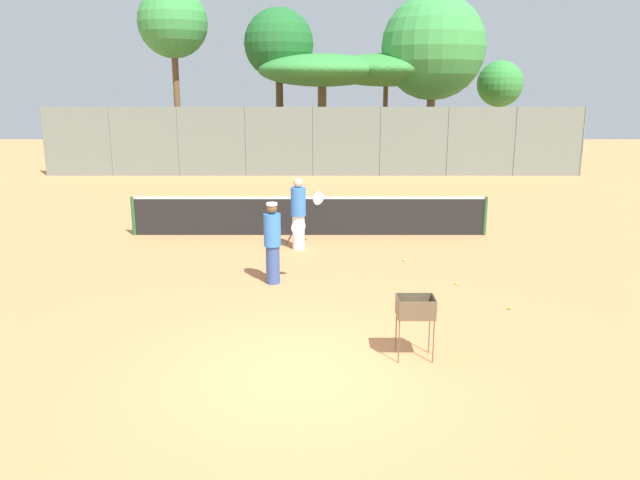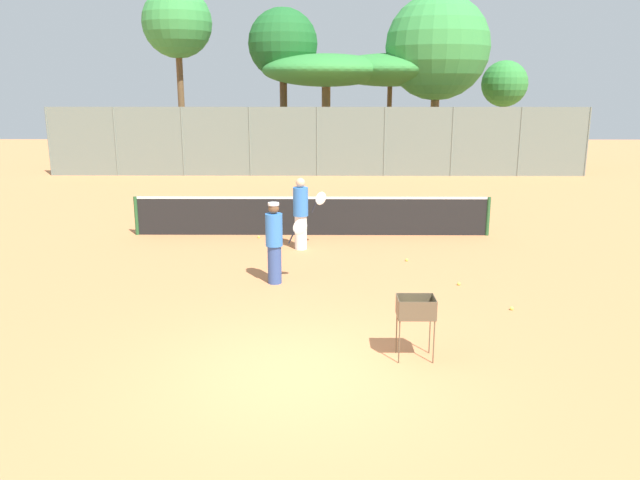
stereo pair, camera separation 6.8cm
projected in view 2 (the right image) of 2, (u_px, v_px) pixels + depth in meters
ground_plane at (299, 374)px, 8.91m from camera, size 80.00×80.00×0.00m
tennis_net at (312, 215)px, 17.07m from camera, size 9.76×0.10×1.07m
back_fence at (317, 142)px, 28.12m from camera, size 24.44×0.08×3.09m
tree_0 at (390, 70)px, 31.93m from camera, size 6.60×6.60×5.61m
tree_1 at (504, 85)px, 33.15m from camera, size 2.43×2.43×5.32m
tree_2 at (283, 45)px, 31.23m from camera, size 3.49×3.49×7.80m
tree_3 at (326, 71)px, 31.25m from camera, size 6.45×6.45×5.56m
tree_4 at (437, 48)px, 30.55m from camera, size 5.10×5.10×8.39m
tree_5 at (177, 24)px, 30.65m from camera, size 3.42×3.42×8.73m
player_white_outfit at (275, 242)px, 12.81m from camera, size 0.91×0.35×1.71m
player_red_cap at (301, 213)px, 15.52m from camera, size 0.87×0.52×1.80m
ball_cart at (416, 312)px, 9.27m from camera, size 0.56×0.41×0.97m
tennis_ball_0 at (512, 308)px, 11.44m from camera, size 0.07×0.07×0.07m
tennis_ball_1 at (407, 260)px, 14.62m from camera, size 0.07×0.07×0.07m
tennis_ball_2 at (276, 277)px, 13.29m from camera, size 0.07×0.07×0.07m
tennis_ball_3 at (459, 284)px, 12.87m from camera, size 0.07×0.07×0.07m
tennis_ball_4 at (259, 237)px, 16.84m from camera, size 0.07×0.07×0.07m
parked_car at (219, 156)px, 30.58m from camera, size 4.20×1.70×1.60m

